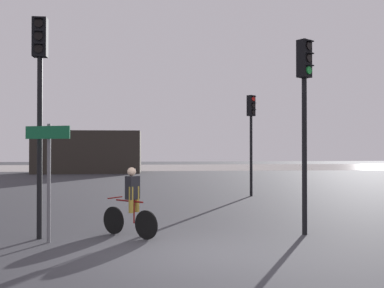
{
  "coord_description": "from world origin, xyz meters",
  "views": [
    {
      "loc": [
        -0.75,
        -8.21,
        2.05
      ],
      "look_at": [
        0.5,
        5.0,
        2.2
      ],
      "focal_mm": 40.0,
      "sensor_mm": 36.0,
      "label": 1
    }
  ],
  "objects_px": {
    "distant_building": "(89,152)",
    "traffic_light_far_right": "(251,126)",
    "traffic_light_near_left": "(40,87)",
    "direction_sign_post": "(48,165)",
    "traffic_light_near_right": "(304,100)",
    "cyclist": "(131,202)"
  },
  "relations": [
    {
      "from": "traffic_light_near_left",
      "to": "cyclist",
      "type": "height_order",
      "value": "traffic_light_near_left"
    },
    {
      "from": "distant_building",
      "to": "traffic_light_near_left",
      "type": "xyz_separation_m",
      "value": [
        2.81,
        -27.13,
        1.7
      ]
    },
    {
      "from": "traffic_light_near_right",
      "to": "direction_sign_post",
      "type": "relative_size",
      "value": 1.79
    },
    {
      "from": "direction_sign_post",
      "to": "traffic_light_far_right",
      "type": "bearing_deg",
      "value": -105.93
    },
    {
      "from": "distant_building",
      "to": "traffic_light_near_right",
      "type": "xyz_separation_m",
      "value": [
        9.01,
        -27.21,
        1.46
      ]
    },
    {
      "from": "cyclist",
      "to": "traffic_light_near_right",
      "type": "bearing_deg",
      "value": -50.11
    },
    {
      "from": "traffic_light_near_left",
      "to": "direction_sign_post",
      "type": "distance_m",
      "value": 1.86
    },
    {
      "from": "distant_building",
      "to": "traffic_light_far_right",
      "type": "xyz_separation_m",
      "value": [
        9.66,
        -18.93,
        1.27
      ]
    },
    {
      "from": "traffic_light_near_left",
      "to": "traffic_light_near_right",
      "type": "bearing_deg",
      "value": 178.67
    },
    {
      "from": "traffic_light_far_right",
      "to": "cyclist",
      "type": "relative_size",
      "value": 2.7
    },
    {
      "from": "traffic_light_near_right",
      "to": "cyclist",
      "type": "height_order",
      "value": "traffic_light_near_right"
    },
    {
      "from": "cyclist",
      "to": "direction_sign_post",
      "type": "bearing_deg",
      "value": 145.3
    },
    {
      "from": "traffic_light_near_right",
      "to": "cyclist",
      "type": "xyz_separation_m",
      "value": [
        -4.12,
        0.1,
        -2.41
      ]
    },
    {
      "from": "distant_building",
      "to": "cyclist",
      "type": "xyz_separation_m",
      "value": [
        4.89,
        -27.12,
        -0.95
      ]
    },
    {
      "from": "traffic_light_far_right",
      "to": "direction_sign_post",
      "type": "bearing_deg",
      "value": 14.89
    },
    {
      "from": "distant_building",
      "to": "traffic_light_near_right",
      "type": "distance_m",
      "value": 28.7
    },
    {
      "from": "traffic_light_near_left",
      "to": "direction_sign_post",
      "type": "height_order",
      "value": "traffic_light_near_left"
    },
    {
      "from": "direction_sign_post",
      "to": "traffic_light_near_right",
      "type": "bearing_deg",
      "value": -155.35
    },
    {
      "from": "traffic_light_far_right",
      "to": "traffic_light_near_right",
      "type": "relative_size",
      "value": 0.94
    },
    {
      "from": "traffic_light_near_right",
      "to": "traffic_light_near_left",
      "type": "bearing_deg",
      "value": -37.03
    },
    {
      "from": "direction_sign_post",
      "to": "cyclist",
      "type": "relative_size",
      "value": 1.6
    },
    {
      "from": "distant_building",
      "to": "traffic_light_far_right",
      "type": "relative_size",
      "value": 2.01
    }
  ]
}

